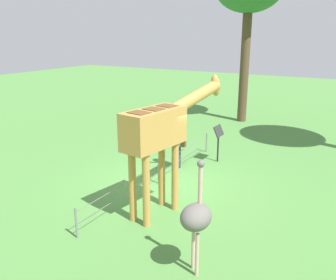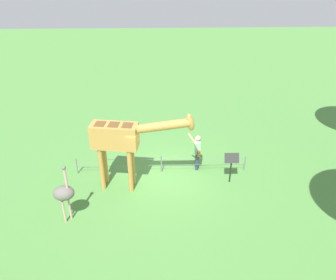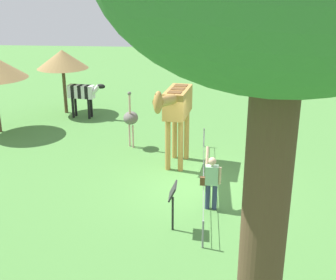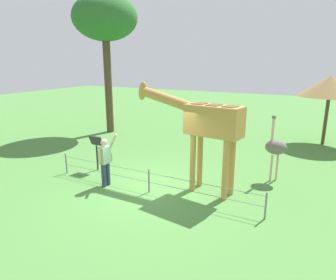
# 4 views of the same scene
# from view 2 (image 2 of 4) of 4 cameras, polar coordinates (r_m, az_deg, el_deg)

# --- Properties ---
(ground_plane) EXTENTS (60.00, 60.00, 0.00)m
(ground_plane) POSITION_cam_2_polar(r_m,az_deg,el_deg) (14.10, -1.10, -5.94)
(ground_plane) COLOR #4C843D
(giraffe) EXTENTS (3.81, 1.03, 3.31)m
(giraffe) POSITION_cam_2_polar(r_m,az_deg,el_deg) (12.39, -7.55, 0.18)
(giraffe) COLOR #BC8942
(giraffe) RESTS_ON ground_plane
(visitor) EXTENTS (0.57, 0.59, 1.77)m
(visitor) POSITION_cam_2_polar(r_m,az_deg,el_deg) (14.07, 4.96, -1.73)
(visitor) COLOR navy
(visitor) RESTS_ON ground_plane
(ostrich) EXTENTS (0.70, 0.56, 2.25)m
(ostrich) POSITION_cam_2_polar(r_m,az_deg,el_deg) (11.77, -17.14, -8.57)
(ostrich) COLOR #CC9E93
(ostrich) RESTS_ON ground_plane
(info_sign) EXTENTS (0.56, 0.21, 1.32)m
(info_sign) POSITION_cam_2_polar(r_m,az_deg,el_deg) (13.41, 10.65, -3.67)
(info_sign) COLOR black
(info_sign) RESTS_ON ground_plane
(wire_fence) EXTENTS (7.05, 0.05, 0.75)m
(wire_fence) POSITION_cam_2_polar(r_m,az_deg,el_deg) (14.07, -1.13, -4.02)
(wire_fence) COLOR slate
(wire_fence) RESTS_ON ground_plane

